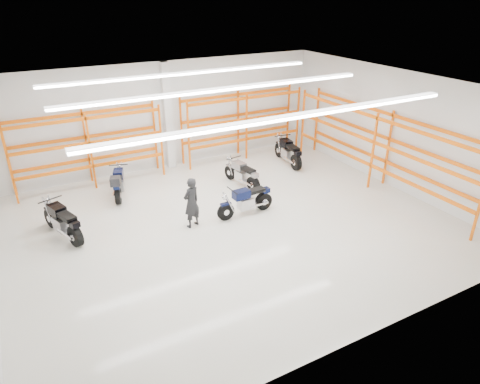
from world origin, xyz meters
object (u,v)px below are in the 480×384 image
motorcycle_main (248,201)px  structural_column (168,117)px  motorcycle_back_a (63,223)px  motorcycle_back_c (243,175)px  motorcycle_back_d (289,153)px  motorcycle_back_b (118,184)px  standing_man (191,203)px

motorcycle_main → structural_column: structural_column is taller
motorcycle_back_a → motorcycle_back_c: (6.81, 0.72, -0.05)m
motorcycle_back_d → motorcycle_main: bearing=-140.6°
motorcycle_back_b → motorcycle_back_c: size_ratio=1.03×
motorcycle_back_c → motorcycle_back_d: 3.13m
motorcycle_back_c → standing_man: 3.60m
standing_man → structural_column: size_ratio=0.38×
standing_man → motorcycle_back_c: bearing=-167.2°
motorcycle_back_a → standing_man: size_ratio=1.31×
motorcycle_main → structural_column: 5.78m
motorcycle_back_c → structural_column: (-1.78, 3.34, 1.76)m
motorcycle_back_d → structural_column: (-4.70, 2.25, 1.71)m
motorcycle_back_d → standing_man: bearing=-152.6°
motorcycle_main → motorcycle_back_d: (3.90, 3.20, 0.05)m
motorcycle_back_d → motorcycle_back_c: bearing=-159.5°
motorcycle_back_b → structural_column: bearing=35.4°
standing_man → motorcycle_main: bearing=155.5°
motorcycle_main → motorcycle_back_c: motorcycle_main is taller
motorcycle_main → motorcycle_back_d: size_ratio=0.91×
motorcycle_back_b → motorcycle_back_d: size_ratio=0.92×
motorcycle_back_b → standing_man: size_ratio=1.26×
motorcycle_back_a → structural_column: structural_column is taller
motorcycle_back_b → motorcycle_back_c: 4.76m
motorcycle_back_a → structural_column: size_ratio=0.50×
structural_column → standing_man: bearing=-102.9°
motorcycle_back_a → standing_man: (3.82, -1.25, 0.33)m
motorcycle_back_a → standing_man: bearing=-18.1°
motorcycle_back_d → standing_man: (-5.92, -3.07, 0.32)m
motorcycle_back_c → motorcycle_back_d: bearing=20.5°
motorcycle_back_c → standing_man: (-2.99, -1.97, 0.38)m
motorcycle_main → motorcycle_back_c: 2.32m
motorcycle_back_a → structural_column: 6.69m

